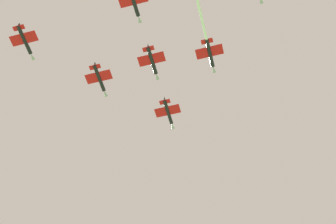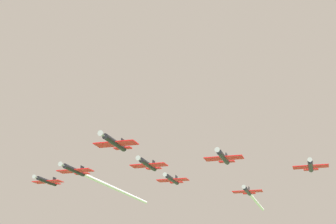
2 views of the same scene
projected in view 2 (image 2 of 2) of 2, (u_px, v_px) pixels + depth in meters
name	position (u px, v px, depth m)	size (l,w,h in m)	color
jet_lead	(114.00, 142.00, 97.42)	(8.93, 12.26, 2.56)	black
jet_port_inner	(223.00, 157.00, 109.12)	(8.93, 12.26, 2.56)	black
jet_starboard_inner	(102.00, 183.00, 134.52)	(8.93, 60.21, 2.56)	black
jet_port_outer	(148.00, 164.00, 115.90)	(8.93, 12.26, 2.56)	black
jet_starboard_outer	(311.00, 166.00, 121.08)	(8.93, 12.26, 2.56)	black
jet_center_rear	(46.00, 181.00, 141.65)	(8.93, 12.26, 2.56)	black
jet_port_trail	(172.00, 179.00, 134.48)	(8.93, 12.26, 2.56)	black
jet_starboard_trail	(252.00, 197.00, 152.68)	(8.93, 47.42, 2.56)	black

